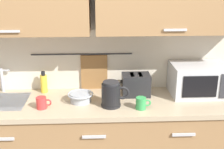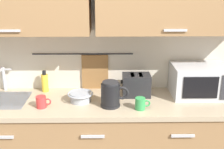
{
  "view_description": "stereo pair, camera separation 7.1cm",
  "coord_description": "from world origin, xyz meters",
  "px_view_note": "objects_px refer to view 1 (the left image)",
  "views": [
    {
      "loc": [
        0.05,
        -1.96,
        1.9
      ],
      "look_at": [
        0.15,
        0.33,
        1.12
      ],
      "focal_mm": 47.02,
      "sensor_mm": 36.0,
      "label": 1
    },
    {
      "loc": [
        0.12,
        -1.96,
        1.9
      ],
      "look_at": [
        0.15,
        0.33,
        1.12
      ],
      "focal_mm": 47.02,
      "sensor_mm": 36.0,
      "label": 2
    }
  ],
  "objects_px": {
    "microwave": "(198,80)",
    "dish_soap_bottle": "(44,83)",
    "mug_by_kettle": "(141,103)",
    "electric_kettle": "(112,94)",
    "mug_near_sink": "(42,103)",
    "toaster": "(136,85)",
    "mixing_bowl": "(80,97)"
  },
  "relations": [
    {
      "from": "microwave",
      "to": "dish_soap_bottle",
      "type": "xyz_separation_m",
      "value": [
        -1.35,
        0.1,
        -0.05
      ]
    },
    {
      "from": "dish_soap_bottle",
      "to": "toaster",
      "type": "bearing_deg",
      "value": -7.05
    },
    {
      "from": "dish_soap_bottle",
      "to": "mug_near_sink",
      "type": "relative_size",
      "value": 1.63
    },
    {
      "from": "mug_near_sink",
      "to": "dish_soap_bottle",
      "type": "bearing_deg",
      "value": 96.63
    },
    {
      "from": "mug_near_sink",
      "to": "mug_by_kettle",
      "type": "xyz_separation_m",
      "value": [
        0.78,
        -0.04,
        0.0
      ]
    },
    {
      "from": "microwave",
      "to": "mixing_bowl",
      "type": "bearing_deg",
      "value": -173.05
    },
    {
      "from": "dish_soap_bottle",
      "to": "toaster",
      "type": "height_order",
      "value": "dish_soap_bottle"
    },
    {
      "from": "electric_kettle",
      "to": "mixing_bowl",
      "type": "distance_m",
      "value": 0.28
    },
    {
      "from": "electric_kettle",
      "to": "dish_soap_bottle",
      "type": "height_order",
      "value": "electric_kettle"
    },
    {
      "from": "mixing_bowl",
      "to": "mug_by_kettle",
      "type": "xyz_separation_m",
      "value": [
        0.48,
        -0.16,
        0.0
      ]
    },
    {
      "from": "microwave",
      "to": "dish_soap_bottle",
      "type": "bearing_deg",
      "value": 175.64
    },
    {
      "from": "dish_soap_bottle",
      "to": "mug_near_sink",
      "type": "height_order",
      "value": "dish_soap_bottle"
    },
    {
      "from": "dish_soap_bottle",
      "to": "microwave",
      "type": "bearing_deg",
      "value": -4.36
    },
    {
      "from": "mixing_bowl",
      "to": "mug_by_kettle",
      "type": "bearing_deg",
      "value": -17.97
    },
    {
      "from": "mug_near_sink",
      "to": "mixing_bowl",
      "type": "distance_m",
      "value": 0.32
    },
    {
      "from": "electric_kettle",
      "to": "mug_by_kettle",
      "type": "relative_size",
      "value": 1.89
    },
    {
      "from": "dish_soap_bottle",
      "to": "toaster",
      "type": "relative_size",
      "value": 0.77
    },
    {
      "from": "mug_by_kettle",
      "to": "dish_soap_bottle",
      "type": "bearing_deg",
      "value": 154.93
    },
    {
      "from": "mug_near_sink",
      "to": "mixing_bowl",
      "type": "height_order",
      "value": "mug_near_sink"
    },
    {
      "from": "toaster",
      "to": "mug_by_kettle",
      "type": "relative_size",
      "value": 2.13
    },
    {
      "from": "electric_kettle",
      "to": "toaster",
      "type": "relative_size",
      "value": 0.89
    },
    {
      "from": "electric_kettle",
      "to": "mug_by_kettle",
      "type": "xyz_separation_m",
      "value": [
        0.23,
        -0.06,
        -0.05
      ]
    },
    {
      "from": "microwave",
      "to": "mixing_bowl",
      "type": "distance_m",
      "value": 1.03
    },
    {
      "from": "electric_kettle",
      "to": "mug_near_sink",
      "type": "distance_m",
      "value": 0.55
    },
    {
      "from": "mug_near_sink",
      "to": "mug_by_kettle",
      "type": "relative_size",
      "value": 1.0
    },
    {
      "from": "electric_kettle",
      "to": "dish_soap_bottle",
      "type": "bearing_deg",
      "value": 151.51
    },
    {
      "from": "electric_kettle",
      "to": "toaster",
      "type": "xyz_separation_m",
      "value": [
        0.22,
        0.22,
        -0.01
      ]
    },
    {
      "from": "dish_soap_bottle",
      "to": "mug_by_kettle",
      "type": "bearing_deg",
      "value": -25.07
    },
    {
      "from": "electric_kettle",
      "to": "mug_by_kettle",
      "type": "bearing_deg",
      "value": -15.42
    },
    {
      "from": "toaster",
      "to": "dish_soap_bottle",
      "type": "bearing_deg",
      "value": 172.95
    },
    {
      "from": "electric_kettle",
      "to": "mixing_bowl",
      "type": "relative_size",
      "value": 1.06
    },
    {
      "from": "electric_kettle",
      "to": "mixing_bowl",
      "type": "bearing_deg",
      "value": 159.76
    }
  ]
}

